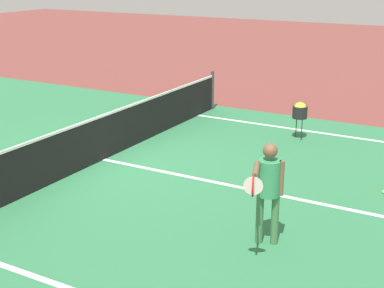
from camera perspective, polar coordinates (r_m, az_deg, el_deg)
ground_plane at (r=11.84m, az=-8.97°, el=-1.57°), size 60.00×60.00×0.00m
court_surface_inbounds at (r=11.84m, az=-8.97°, el=-1.57°), size 10.62×24.40×0.00m
line_center_service at (r=10.27m, az=5.29°, el=-4.48°), size 0.10×6.40×0.01m
net at (r=11.69m, az=-9.08°, el=0.71°), size 9.93×0.09×1.07m
player_near at (r=7.99m, az=7.77°, el=-4.02°), size 1.17×0.44×1.53m
ball_hopper at (r=13.14m, az=10.92°, el=3.34°), size 0.34×0.34×0.87m
tennis_ball_mid_court at (r=10.56m, az=18.94°, el=-4.62°), size 0.07×0.07×0.07m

